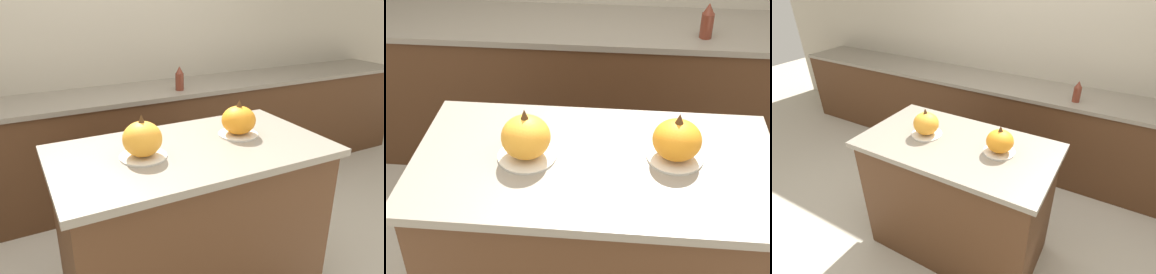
# 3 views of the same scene
# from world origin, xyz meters

# --- Properties ---
(kitchen_island) EXTENTS (1.30, 0.71, 0.95)m
(kitchen_island) POSITION_xyz_m (0.00, 0.00, 0.48)
(kitchen_island) COLOR #4C2D19
(kitchen_island) RESTS_ON ground_plane
(back_counter) EXTENTS (6.00, 0.60, 0.89)m
(back_counter) POSITION_xyz_m (0.00, 1.37, 0.45)
(back_counter) COLOR #4C2D19
(back_counter) RESTS_ON ground_plane
(pumpkin_cake_left) EXTENTS (0.21, 0.21, 0.20)m
(pumpkin_cake_left) POSITION_xyz_m (-0.24, 0.00, 1.03)
(pumpkin_cake_left) COLOR silver
(pumpkin_cake_left) RESTS_ON kitchen_island
(pumpkin_cake_right) EXTENTS (0.20, 0.20, 0.19)m
(pumpkin_cake_right) POSITION_xyz_m (0.28, 0.04, 1.03)
(pumpkin_cake_right) COLOR silver
(pumpkin_cake_right) RESTS_ON kitchen_island
(bottle_tall) EXTENTS (0.07, 0.07, 0.19)m
(bottle_tall) POSITION_xyz_m (0.52, 1.24, 0.99)
(bottle_tall) COLOR maroon
(bottle_tall) RESTS_ON back_counter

